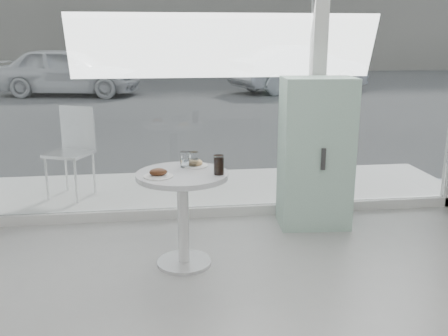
{
  "coord_description": "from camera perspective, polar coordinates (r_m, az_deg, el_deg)",
  "views": [
    {
      "loc": [
        -0.66,
        -1.83,
        1.79
      ],
      "look_at": [
        -0.2,
        1.7,
        0.85
      ],
      "focal_mm": 40.0,
      "sensor_mm": 36.0,
      "label": 1
    }
  ],
  "objects": [
    {
      "name": "street",
      "position": [
        17.93,
        -5.38,
        9.04
      ],
      "size": [
        40.0,
        24.0,
        0.0
      ],
      "primitive_type": "cube",
      "color": "#3D3D3D",
      "rests_on": "ground"
    },
    {
      "name": "patio_chair",
      "position": [
        5.78,
        -16.91,
        2.43
      ],
      "size": [
        0.57,
        0.57,
        0.99
      ],
      "rotation": [
        0.0,
        0.0,
        -0.42
      ],
      "color": "white",
      "rests_on": "patio_deck"
    },
    {
      "name": "mint_cabinet",
      "position": [
        4.81,
        10.42,
        1.66
      ],
      "size": [
        0.69,
        0.49,
        1.43
      ],
      "rotation": [
        0.0,
        0.0,
        -0.08
      ],
      "color": "#96BFAA",
      "rests_on": "ground"
    },
    {
      "name": "main_table",
      "position": [
        3.93,
        -4.73,
        -3.63
      ],
      "size": [
        0.72,
        0.72,
        0.77
      ],
      "color": "white",
      "rests_on": "ground"
    },
    {
      "name": "plate_donut",
      "position": [
        4.04,
        -3.32,
        0.45
      ],
      "size": [
        0.2,
        0.2,
        0.05
      ],
      "color": "white",
      "rests_on": "main_table"
    },
    {
      "name": "cola_glass",
      "position": [
        3.79,
        -0.61,
        0.33
      ],
      "size": [
        0.08,
        0.08,
        0.15
      ],
      "color": "white",
      "rests_on": "main_table"
    },
    {
      "name": "car_silver",
      "position": [
        16.92,
        8.62,
        11.14
      ],
      "size": [
        4.79,
        2.95,
        1.49
      ],
      "primitive_type": "imported",
      "rotation": [
        0.0,
        0.0,
        1.9
      ],
      "color": "#9DA0A4",
      "rests_on": "street"
    },
    {
      "name": "plate_fritter",
      "position": [
        3.76,
        -7.47,
        -0.65
      ],
      "size": [
        0.22,
        0.22,
        0.07
      ],
      "color": "white",
      "rests_on": "main_table"
    },
    {
      "name": "car_white",
      "position": [
        16.34,
        -17.41,
        10.5
      ],
      "size": [
        4.62,
        2.64,
        1.48
      ],
      "primitive_type": "imported",
      "rotation": [
        0.0,
        0.0,
        1.36
      ],
      "color": "silver",
      "rests_on": "street"
    },
    {
      "name": "water_tumbler_a",
      "position": [
        4.02,
        -4.45,
        0.88
      ],
      "size": [
        0.08,
        0.08,
        0.13
      ],
      "color": "white",
      "rests_on": "main_table"
    },
    {
      "name": "storefront",
      "position": [
        4.88,
        1.24,
        13.89
      ],
      "size": [
        5.0,
        0.14,
        3.0
      ],
      "color": "silver",
      "rests_on": "ground"
    },
    {
      "name": "water_tumbler_b",
      "position": [
        4.0,
        -3.49,
        0.85
      ],
      "size": [
        0.08,
        0.08,
        0.13
      ],
      "color": "white",
      "rests_on": "main_table"
    },
    {
      "name": "patio_deck",
      "position": [
        5.93,
        -0.72,
        -2.48
      ],
      "size": [
        5.6,
        1.6,
        0.05
      ],
      "primitive_type": "cube",
      "color": "white",
      "rests_on": "ground"
    }
  ]
}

